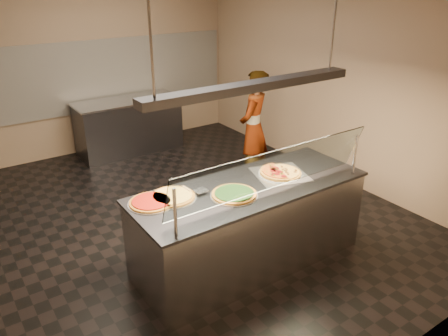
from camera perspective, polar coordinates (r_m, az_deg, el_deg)
ground at (r=5.81m, az=-4.82°, el=-6.11°), size 5.00×6.00×0.02m
wall_back at (r=7.92m, az=-16.45°, el=12.92°), size 5.00×0.02×3.00m
wall_front at (r=3.13m, az=22.97°, el=-4.56°), size 5.00×0.02×3.00m
wall_right at (r=6.76m, az=13.84°, el=11.42°), size 0.02×6.00×3.00m
tile_band at (r=7.93m, az=-16.21°, el=11.48°), size 4.90×0.02×1.20m
serving_counter at (r=4.67m, az=3.34°, el=-7.40°), size 2.49×0.94×0.93m
sneeze_guard at (r=4.08m, az=6.52°, el=-0.31°), size 2.25×0.18×0.54m
perforated_tray at (r=4.71m, az=7.32°, el=-0.75°), size 0.66×0.66×0.01m
half_pizza_pepperoni at (r=4.64m, az=6.36°, el=-0.75°), size 0.34×0.48×0.05m
half_pizza_sausage at (r=4.77m, az=8.32°, el=-0.24°), size 0.34×0.48×0.04m
pizza_spinach at (r=4.23m, az=1.31°, el=-3.39°), size 0.47×0.47×0.03m
pizza_cheese at (r=4.22m, az=-6.75°, el=-3.67°), size 0.46×0.46×0.03m
pizza_tomato at (r=4.15m, az=-9.50°, el=-4.40°), size 0.44×0.44×0.03m
pizza_spatula at (r=4.30m, az=-4.14°, el=-2.78°), size 0.18×0.23×0.02m
prep_table at (r=7.86m, az=-12.32°, el=5.44°), size 1.79×0.74×0.93m
worker at (r=6.39m, az=3.86°, el=5.19°), size 0.73×0.67×1.68m
heat_lamp_housing at (r=4.10m, az=3.84°, el=10.62°), size 2.30×0.18×0.08m
lamp_rod_left at (r=3.48m, az=-9.62°, el=17.10°), size 0.02×0.02×1.01m
lamp_rod_right at (r=4.69m, az=14.24°, el=18.44°), size 0.02×0.02×1.01m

